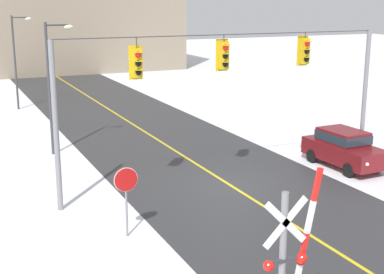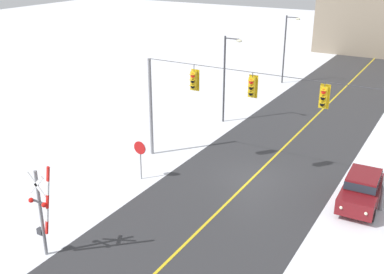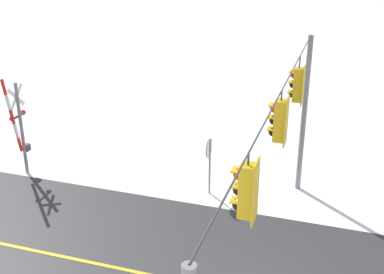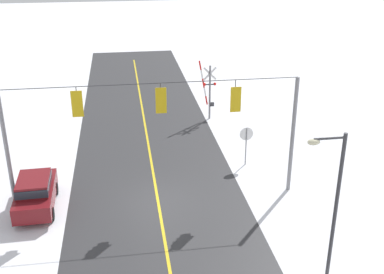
{
  "view_description": "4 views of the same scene",
  "coord_description": "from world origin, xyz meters",
  "views": [
    {
      "loc": [
        -10.49,
        -19.43,
        7.52
      ],
      "look_at": [
        -2.84,
        -2.58,
        2.92
      ],
      "focal_mm": 51.68,
      "sensor_mm": 36.0,
      "label": 1
    },
    {
      "loc": [
        9.19,
        -22.68,
        12.29
      ],
      "look_at": [
        -2.0,
        -3.49,
        3.37
      ],
      "focal_mm": 43.97,
      "sensor_mm": 36.0,
      "label": 2
    },
    {
      "loc": [
        11.99,
        1.65,
        10.15
      ],
      "look_at": [
        -3.32,
        -3.3,
        3.29
      ],
      "focal_mm": 48.81,
      "sensor_mm": 36.0,
      "label": 3
    },
    {
      "loc": [
        1.5,
        21.6,
        12.62
      ],
      "look_at": [
        -1.97,
        -1.12,
        2.89
      ],
      "focal_mm": 45.02,
      "sensor_mm": 36.0,
      "label": 4
    }
  ],
  "objects": [
    {
      "name": "streetlamp_far",
      "position": [
        -5.59,
        20.66,
        3.92
      ],
      "size": [
        1.39,
        0.28,
        6.5
      ],
      "color": "#38383D",
      "rests_on": "ground"
    },
    {
      "name": "stop_sign",
      "position": [
        -5.49,
        -3.3,
        1.71
      ],
      "size": [
        0.8,
        0.09,
        2.35
      ],
      "color": "gray",
      "rests_on": "ground"
    },
    {
      "name": "streetlamp_near",
      "position": [
        -5.59,
        7.76,
        3.92
      ],
      "size": [
        1.39,
        0.28,
        6.5
      ],
      "color": "#38383D",
      "rests_on": "ground"
    },
    {
      "name": "signal_span",
      "position": [
        -0.11,
        -0.01,
        4.28
      ],
      "size": [
        14.2,
        0.47,
        6.22
      ],
      "color": "gray",
      "rests_on": "ground"
    },
    {
      "name": "road_asphalt",
      "position": [
        0.0,
        6.0,
        0.0
      ],
      "size": [
        9.0,
        80.0,
        0.01
      ],
      "primitive_type": "cube",
      "color": "#303033",
      "rests_on": "ground"
    },
    {
      "name": "ground_plane",
      "position": [
        0.0,
        0.0,
        0.0
      ],
      "size": [
        160.0,
        160.0,
        0.0
      ],
      "primitive_type": "plane",
      "color": "white"
    },
    {
      "name": "railroad_crossing",
      "position": [
        -4.75,
        -11.2,
        2.25
      ],
      "size": [
        1.33,
        0.31,
        4.38
      ],
      "color": "gray",
      "rests_on": "ground"
    },
    {
      "name": "lane_centre_line",
      "position": [
        0.0,
        6.0,
        0.01
      ],
      "size": [
        0.14,
        72.0,
        0.01
      ],
      "primitive_type": "cube",
      "color": "gold",
      "rests_on": "ground"
    },
    {
      "name": "parked_car_maroon",
      "position": [
        5.99,
        -0.01,
        0.95
      ],
      "size": [
        1.92,
        4.24,
        1.74
      ],
      "color": "maroon",
      "rests_on": "ground"
    }
  ]
}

